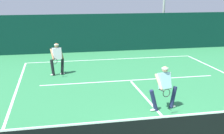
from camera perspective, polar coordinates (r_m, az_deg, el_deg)
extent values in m
cube|color=white|center=(19.11, -0.17, 1.50)|extent=(10.62, 0.10, 0.01)
cube|color=white|center=(14.61, 3.48, -2.56)|extent=(8.66, 0.10, 0.01)
cube|color=white|center=(11.54, 7.82, -7.33)|extent=(0.10, 6.40, 0.01)
cube|color=black|center=(8.66, 14.98, -11.88)|extent=(11.46, 0.02, 0.97)
cube|color=white|center=(8.45, 15.20, -8.78)|extent=(11.46, 0.03, 0.05)
cylinder|color=#1E234C|center=(11.33, 11.64, -5.71)|extent=(0.32, 0.21, 0.84)
cylinder|color=#1E234C|center=(10.89, 8.01, -6.37)|extent=(0.39, 0.22, 0.83)
ellipsoid|color=white|center=(11.46, 11.55, -7.44)|extent=(0.28, 0.16, 0.09)
ellipsoid|color=white|center=(11.03, 7.95, -8.16)|extent=(0.28, 0.16, 0.09)
cube|color=#9EDBEA|center=(10.89, 10.02, -2.57)|extent=(0.49, 0.44, 0.62)
cylinder|color=tan|center=(11.02, 11.05, -2.55)|extent=(0.19, 0.13, 0.64)
cylinder|color=tan|center=(10.77, 8.96, -2.86)|extent=(0.20, 0.51, 0.53)
sphere|color=tan|center=(10.77, 10.12, -0.45)|extent=(0.22, 0.22, 0.22)
cylinder|color=white|center=(10.76, 10.13, -0.25)|extent=(0.28, 0.28, 0.04)
cylinder|color=black|center=(10.61, 9.40, -4.39)|extent=(0.09, 0.26, 0.03)
torus|color=black|center=(10.34, 10.42, -4.93)|extent=(0.29, 0.08, 0.29)
cylinder|color=black|center=(15.73, -9.51, 0.07)|extent=(0.24, 0.20, 0.85)
cylinder|color=black|center=(15.60, -11.34, -0.13)|extent=(0.26, 0.20, 0.86)
ellipsoid|color=white|center=(15.83, -9.46, -1.25)|extent=(0.28, 0.17, 0.09)
ellipsoid|color=white|center=(15.70, -11.27, -1.46)|extent=(0.28, 0.17, 0.09)
cube|color=silver|center=(15.51, -10.54, 2.55)|extent=(0.49, 0.38, 0.61)
cylinder|color=#9E704C|center=(15.58, -9.67, 2.54)|extent=(0.27, 0.16, 0.65)
cylinder|color=#9E704C|center=(15.45, -11.40, 2.37)|extent=(0.22, 0.52, 0.54)
sphere|color=#9E704C|center=(15.43, -10.61, 4.10)|extent=(0.23, 0.23, 0.23)
cylinder|color=white|center=(15.42, -10.62, 4.25)|extent=(0.30, 0.30, 0.04)
cylinder|color=black|center=(15.25, -11.30, 1.34)|extent=(0.10, 0.26, 0.03)
torus|color=black|center=(14.93, -10.97, 1.08)|extent=(0.29, 0.10, 0.29)
sphere|color=#D1E033|center=(10.35, 16.11, -10.22)|extent=(0.07, 0.07, 0.07)
cube|color=#082E26|center=(21.51, -1.59, 6.58)|extent=(23.08, 0.12, 2.71)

